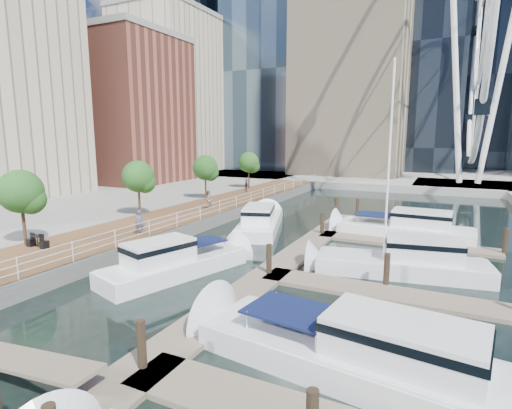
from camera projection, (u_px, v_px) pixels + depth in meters
The scene contains 14 objects.
ground at pixel (119, 327), 15.97m from camera, with size 520.00×520.00×0.00m, color black.
boardwalk at pixel (171, 222), 33.06m from camera, with size 6.00×60.00×1.00m, color brown.
seawall at pixel (202, 226), 31.77m from camera, with size 0.25×60.00×1.00m, color #595954.
land_far at pixel (402, 163), 106.36m from camera, with size 200.00×114.00×1.00m, color gray.
pier at pixel (468, 187), 55.99m from camera, with size 14.00×12.00×1.00m, color gray.
railing at pixel (200, 213), 31.64m from camera, with size 0.10×60.00×1.05m, color white, non-canonical shape.
floating_docks at pixel (369, 270), 21.31m from camera, with size 16.00×34.00×2.60m.
midrise_condos at pixel (72, 90), 51.91m from camera, with size 19.00×67.00×28.00m.
street_trees at pixel (138, 176), 32.56m from camera, with size 2.60×42.60×4.60m.
yacht_foreground at pixel (359, 374), 12.83m from camera, with size 3.17×11.83×2.15m, color silver, non-canonical shape.
pedestrian_near at pixel (140, 222), 26.84m from camera, with size 0.60×0.39×1.64m, color #464B5E.
pedestrian_mid at pixel (208, 199), 36.14m from camera, with size 0.86×0.67×1.77m, color gray.
pedestrian_far at pixel (246, 186), 47.42m from camera, with size 0.87×0.36×1.49m, color #343941.
moored_yachts at pixel (380, 273), 22.25m from camera, with size 27.25×33.14×11.50m.
Camera 1 is at (11.44, -11.02, 7.54)m, focal length 28.00 mm.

